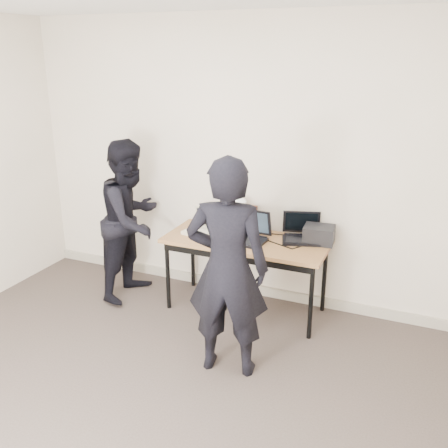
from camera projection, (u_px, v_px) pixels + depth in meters
The scene contains 13 objects.
room at pixel (96, 241), 2.80m from camera, with size 4.60×4.60×2.80m.
desk at pixel (246, 246), 4.59m from camera, with size 1.50×0.65×0.72m.
laptop_beige at pixel (202, 228), 4.73m from camera, with size 0.33×0.32×0.22m.
laptop_center at pixel (248, 234), 4.55m from camera, with size 0.37×0.36×0.27m.
laptop_right at pixel (301, 234), 4.56m from camera, with size 0.42×0.41×0.25m.
leather_satchel at pixel (237, 217), 4.80m from camera, with size 0.37×0.19×0.25m.
tissue at pixel (240, 202), 4.74m from camera, with size 0.13×0.10×0.08m, color white.
equipment_box at pixel (319, 235), 4.48m from camera, with size 0.27×0.23×0.16m, color black.
power_brick at pixel (216, 241), 4.50m from camera, with size 0.09×0.05×0.03m, color black.
cables at pixel (251, 240), 4.56m from camera, with size 1.15×0.45×0.01m.
person_typist at pixel (227, 269), 3.66m from camera, with size 0.62×0.41×1.69m, color black.
person_observer at pixel (131, 220), 4.89m from camera, with size 0.77×0.60×1.58m, color black.
baseboard at pixel (239, 286), 5.17m from camera, with size 4.50×0.03×0.10m, color #A89F8B.
Camera 1 is at (1.69, -2.12, 2.36)m, focal length 40.00 mm.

